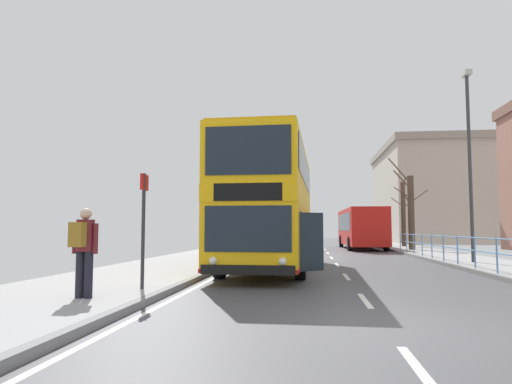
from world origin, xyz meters
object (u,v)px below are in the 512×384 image
Objects in this scene: street_lamp_far_side at (469,150)px; bare_tree_far_00 at (404,212)px; background_bus_far_lane at (361,227)px; bus_stop_sign_near at (143,217)px; bare_tree_far_01 at (411,211)px; background_building_00 at (445,194)px; double_decker_bus_main at (271,207)px; pedestrian_with_backpack at (84,245)px.

bare_tree_far_00 is at bearing 87.37° from street_lamp_far_side.
background_bus_far_lane reaches higher than bus_stop_sign_near.
bare_tree_far_01 reaches higher than bus_stop_sign_near.
street_lamp_far_side is at bearing -104.12° from background_building_00.
bus_stop_sign_near is at bearing -111.91° from bare_tree_far_00.
double_decker_bus_main is at bearing -112.82° from bare_tree_far_00.
pedestrian_with_backpack is at bearing -115.53° from bare_tree_far_01.
double_decker_bus_main is at bearing 70.42° from pedestrian_with_backpack.
background_bus_far_lane is at bearing 99.64° from street_lamp_far_side.
pedestrian_with_backpack is 25.32m from bare_tree_far_01.
bare_tree_far_00 is (8.70, 20.68, 0.50)m from double_decker_bus_main.
background_bus_far_lane is 1.71× the size of bare_tree_far_01.
street_lamp_far_side is at bearing 43.16° from bus_stop_sign_near.
street_lamp_far_side is (7.88, 2.83, 2.39)m from double_decker_bus_main.
pedestrian_with_backpack is 0.09× the size of background_building_00.
pedestrian_with_backpack is 0.28× the size of bare_tree_far_01.
pedestrian_with_backpack is 15.89m from street_lamp_far_side.
pedestrian_with_backpack is at bearing -106.82° from background_bus_far_lane.
background_building_00 reaches higher than pedestrian_with_backpack.
double_decker_bus_main reaches higher than background_bus_far_lane.
double_decker_bus_main is 8.71m from street_lamp_far_side.
pedestrian_with_backpack is 0.22× the size of street_lamp_far_side.
bare_tree_far_00 is at bearing -115.50° from background_building_00.
background_bus_far_lane is 4.22m from bare_tree_far_00.
background_building_00 is at bearing 64.50° from bare_tree_far_00.
street_lamp_far_side is at bearing -80.36° from background_bus_far_lane.
street_lamp_far_side reaches higher than double_decker_bus_main.
background_bus_far_lane is 26.48m from bus_stop_sign_near.
bare_tree_far_00 is at bearing 67.18° from double_decker_bus_main.
background_bus_far_lane is 21.83m from background_building_00.
street_lamp_far_side is at bearing -90.36° from bare_tree_far_01.
background_bus_far_lane is at bearing 73.18° from pedestrian_with_backpack.
double_decker_bus_main is 1.99× the size of bare_tree_far_00.
pedestrian_with_backpack is 1.75m from bus_stop_sign_near.
bare_tree_far_01 is at bearing 61.32° from double_decker_bus_main.
double_decker_bus_main is 1.39× the size of street_lamp_far_side.
pedestrian_with_backpack is at bearing -109.58° from double_decker_bus_main.
pedestrian_with_backpack is at bearing -111.91° from bare_tree_far_00.
street_lamp_far_side reaches higher than bus_stop_sign_near.
background_building_00 is at bearing 69.21° from bare_tree_far_01.
double_decker_bus_main is 6.33× the size of pedestrian_with_backpack.
background_bus_far_lane is 1.91× the size of bare_tree_far_00.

